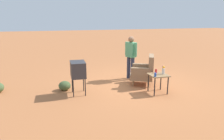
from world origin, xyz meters
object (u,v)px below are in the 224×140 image
armchair (144,71)px  flower_vase (163,69)px  side_table (158,77)px  soda_can_blue (155,75)px  person_standing (131,55)px  soda_can_red (156,71)px  tv_on_stand (78,70)px

armchair → flower_vase: bearing=16.4°
side_table → soda_can_blue: (0.20, -0.21, 0.15)m
person_standing → soda_can_red: 1.53m
tv_on_stand → soda_can_red: size_ratio=8.44×
side_table → soda_can_red: (-0.20, 0.01, 0.15)m
armchair → side_table: armchair is taller
soda_can_blue → flower_vase: bearing=119.0°
person_standing → side_table: bearing=10.1°
armchair → soda_can_red: armchair is taller
side_table → soda_can_blue: size_ratio=4.90×
tv_on_stand → soda_can_blue: bearing=71.0°
tv_on_stand → flower_vase: bearing=78.0°
tv_on_stand → flower_vase: tv_on_stand is taller
armchair → tv_on_stand: 2.39m
flower_vase → person_standing: bearing=-164.1°
person_standing → soda_can_blue: 1.90m
flower_vase → soda_can_red: bearing=-139.4°
side_table → tv_on_stand: bearing=-103.1°
side_table → person_standing: bearing=-169.9°
person_standing → flower_vase: 1.74m
armchair → tv_on_stand: size_ratio=1.03×
person_standing → armchair: bearing=15.5°
side_table → soda_can_red: bearing=175.8°
armchair → soda_can_blue: (1.07, -0.13, 0.16)m
tv_on_stand → flower_vase: 2.66m
tv_on_stand → flower_vase: (0.55, 2.60, -0.04)m
soda_can_blue → flower_vase: 0.45m
armchair → flower_vase: armchair is taller
soda_can_red → soda_can_blue: bearing=-29.3°
soda_can_blue → soda_can_red: same height
tv_on_stand → person_standing: bearing=117.5°
tv_on_stand → soda_can_red: tv_on_stand is taller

